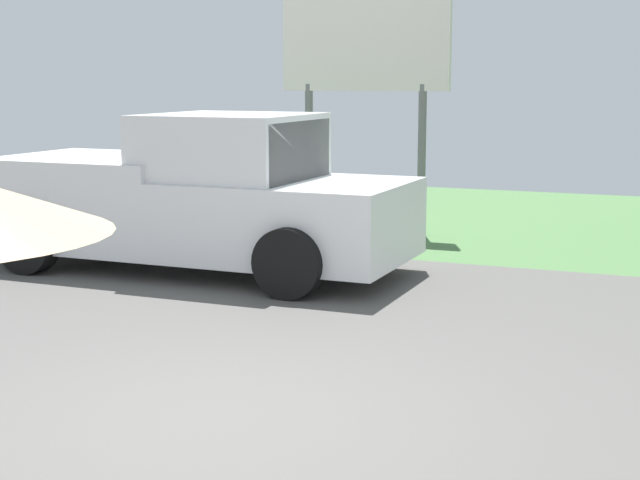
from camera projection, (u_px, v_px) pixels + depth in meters
The scene contains 3 objects.
ground_plane at pixel (363, 323), 9.23m from camera, with size 40.00×22.00×0.20m.
pickup_truck at pixel (197, 198), 11.46m from camera, with size 5.20×2.28×1.88m.
roadside_billboard at pixel (365, 60), 14.09m from camera, with size 2.60×0.12×3.50m.
Camera 1 is at (3.05, -5.49, 2.30)m, focal length 53.55 mm.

